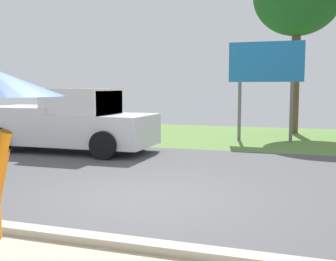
# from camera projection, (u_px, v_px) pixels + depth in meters

# --- Properties ---
(ground_plane) EXTENTS (40.00, 22.00, 0.20)m
(ground_plane) POSITION_uv_depth(u_px,v_px,m) (187.00, 170.00, 9.92)
(ground_plane) COLOR #4C4C4F
(pickup_truck) EXTENTS (5.20, 2.28, 1.88)m
(pickup_truck) POSITION_uv_depth(u_px,v_px,m) (69.00, 122.00, 12.56)
(pickup_truck) COLOR silver
(pickup_truck) RESTS_ON ground_plane
(roadside_billboard) EXTENTS (2.60, 0.12, 3.50)m
(roadside_billboard) POSITION_uv_depth(u_px,v_px,m) (266.00, 69.00, 14.72)
(roadside_billboard) COLOR slate
(roadside_billboard) RESTS_ON ground_plane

